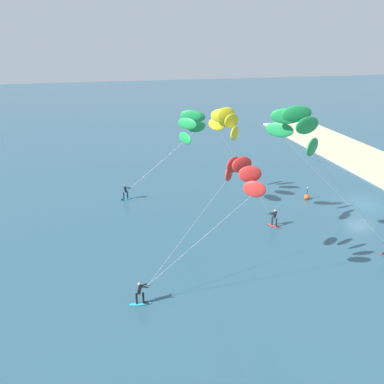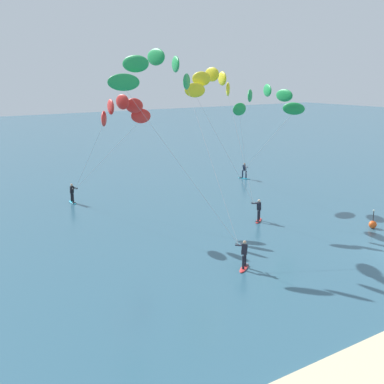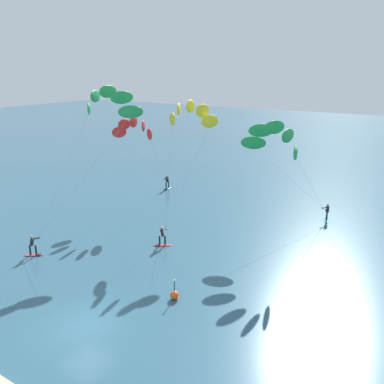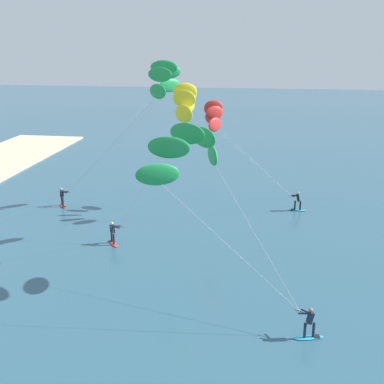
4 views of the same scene
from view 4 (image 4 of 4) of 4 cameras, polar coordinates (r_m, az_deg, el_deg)
The scene contains 4 objects.
kitesurfer_nearshore at distance 39.21m, azimuth -3.74°, elevation 12.65°, with size 6.66×10.87×12.44m.
kitesurfer_mid_water at distance 32.17m, azimuth -1.24°, elevation 9.84°, with size 4.87×6.67×11.30m.
kitesurfer_far_out at distance 39.46m, azimuth 3.02°, elevation 8.54°, with size 4.59×8.93×9.36m.
kitesurfer_downwind at distance 25.20m, azimuth -0.12°, elevation 4.36°, with size 6.87×9.43×9.91m.
Camera 4 is at (28.10, 21.37, 13.98)m, focal length 45.61 mm.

